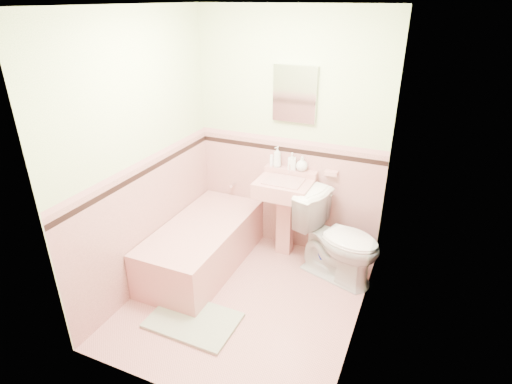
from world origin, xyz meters
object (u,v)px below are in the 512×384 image
at_px(soap_bottle_right, 302,164).
at_px(soap_bottle_mid, 292,161).
at_px(medicine_cabinet, 295,94).
at_px(sink, 284,219).
at_px(toilet, 339,239).
at_px(shoe, 185,307).
at_px(soap_bottle_left, 277,157).
at_px(bucket, 326,258).
at_px(bathtub, 203,247).

bearing_deg(soap_bottle_right, soap_bottle_mid, 180.00).
height_order(medicine_cabinet, soap_bottle_mid, medicine_cabinet).
bearing_deg(soap_bottle_right, sink, -122.76).
xyz_separation_m(toilet, shoe, (-1.10, -1.07, -0.37)).
xyz_separation_m(medicine_cabinet, soap_bottle_left, (-0.15, -0.03, -0.66)).
bearing_deg(sink, soap_bottle_left, 130.61).
bearing_deg(sink, medicine_cabinet, 90.00).
relative_size(medicine_cabinet, toilet, 0.64).
xyz_separation_m(toilet, bucket, (-0.13, 0.10, -0.31)).
bearing_deg(toilet, bucket, 70.35).
relative_size(soap_bottle_left, shoe, 1.63).
xyz_separation_m(soap_bottle_right, toilet, (0.51, -0.33, -0.58)).
bearing_deg(medicine_cabinet, soap_bottle_right, -14.52).
distance_m(soap_bottle_mid, toilet, 0.92).
height_order(soap_bottle_right, bucket, soap_bottle_right).
xyz_separation_m(bucket, shoe, (-0.97, -1.17, -0.06)).
distance_m(bathtub, medicine_cabinet, 1.78).
distance_m(sink, shoe, 1.37).
relative_size(bathtub, shoe, 11.06).
relative_size(sink, medicine_cabinet, 1.60).
height_order(soap_bottle_mid, soap_bottle_right, soap_bottle_mid).
bearing_deg(bathtub, soap_bottle_left, 53.48).
bearing_deg(soap_bottle_right, bathtub, -138.26).
bearing_deg(soap_bottle_left, bucket, -19.94).
relative_size(medicine_cabinet, shoe, 4.02).
relative_size(sink, soap_bottle_left, 3.95).
distance_m(bathtub, soap_bottle_left, 1.20).
relative_size(bathtub, medicine_cabinet, 2.75).
distance_m(bathtub, sink, 0.89).
xyz_separation_m(medicine_cabinet, toilet, (0.63, -0.36, -1.27)).
distance_m(sink, soap_bottle_left, 0.65).
distance_m(bucket, shoe, 1.52).
distance_m(medicine_cabinet, shoe, 2.23).
xyz_separation_m(soap_bottle_left, toilet, (0.78, -0.33, -0.62)).
height_order(sink, shoe, sink).
bearing_deg(bucket, bathtub, -158.15).
xyz_separation_m(soap_bottle_mid, soap_bottle_right, (0.11, 0.00, -0.01)).
relative_size(soap_bottle_right, toilet, 0.18).
xyz_separation_m(sink, soap_bottle_mid, (0.01, 0.18, 0.58)).
distance_m(soap_bottle_mid, shoe, 1.77).
bearing_deg(soap_bottle_mid, sink, -92.44).
xyz_separation_m(bathtub, toilet, (1.31, 0.38, 0.20)).
xyz_separation_m(sink, shoe, (-0.47, -1.22, -0.38)).
distance_m(soap_bottle_mid, soap_bottle_right, 0.11).
relative_size(soap_bottle_left, soap_bottle_mid, 1.25).
xyz_separation_m(bathtub, soap_bottle_mid, (0.69, 0.71, 0.80)).
height_order(medicine_cabinet, shoe, medicine_cabinet).
height_order(soap_bottle_left, soap_bottle_mid, soap_bottle_left).
height_order(toilet, shoe, toilet).
distance_m(soap_bottle_left, soap_bottle_right, 0.27).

